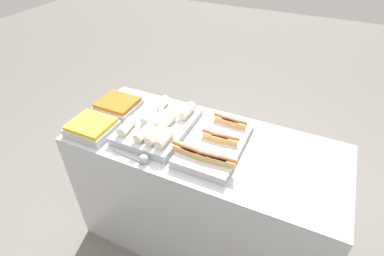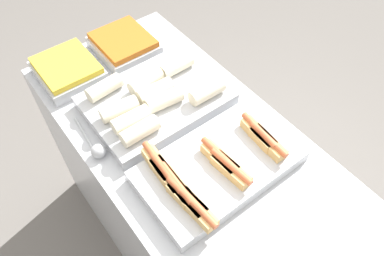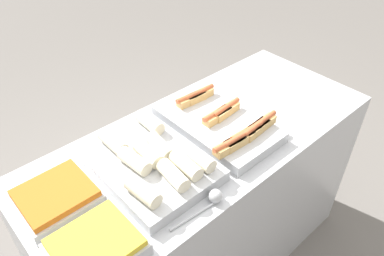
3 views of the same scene
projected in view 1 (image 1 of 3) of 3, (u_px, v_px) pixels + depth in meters
name	position (u px, v px, depth m)	size (l,w,h in m)	color
ground_plane	(201.00, 235.00, 2.29)	(12.00, 12.00, 0.00)	slate
counter	(202.00, 195.00, 2.01)	(1.61, 0.68, 0.92)	#B7BABF
tray_hotdogs	(215.00, 142.00, 1.67)	(0.36, 0.53, 0.10)	#B7BABF
tray_wraps	(158.00, 125.00, 1.80)	(0.37, 0.51, 0.11)	#B7BABF
tray_side_front	(92.00, 127.00, 1.78)	(0.26, 0.23, 0.07)	#B7BABF
tray_side_back	(118.00, 106.00, 1.97)	(0.26, 0.23, 0.07)	#B7BABF
serving_spoon_near	(142.00, 159.00, 1.59)	(0.23, 0.05, 0.05)	#B2B5BA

